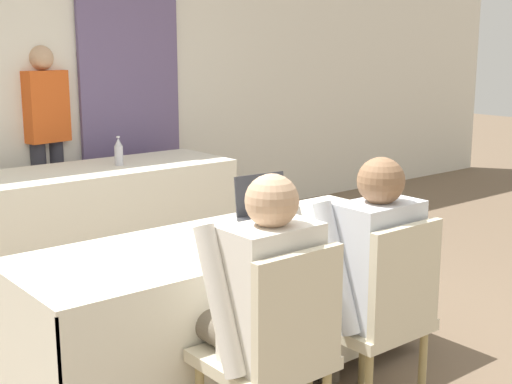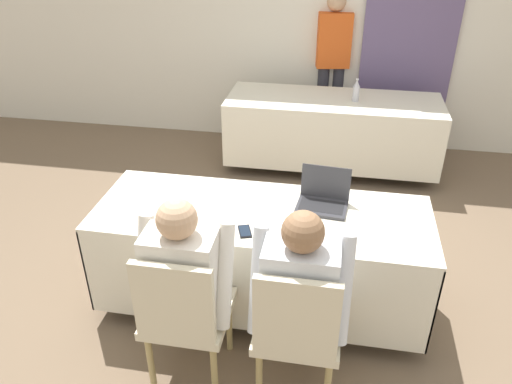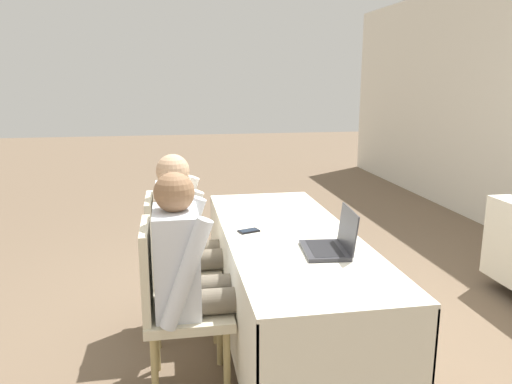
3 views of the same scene
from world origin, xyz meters
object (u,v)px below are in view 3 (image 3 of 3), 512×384
at_px(chair_near_left, 172,260).
at_px(person_checkered_shirt, 188,234).
at_px(person_white_shirt, 192,269).
at_px(laptop, 331,244).
at_px(chair_near_right, 173,300).
at_px(cell_phone, 249,231).

distance_m(chair_near_left, person_checkered_shirt, 0.19).
height_order(chair_near_left, person_white_shirt, person_white_shirt).
height_order(laptop, chair_near_right, laptop).
bearing_deg(laptop, chair_near_right, -89.08).
distance_m(laptop, chair_near_left, 1.08).
bearing_deg(laptop, cell_phone, -133.62).
bearing_deg(cell_phone, chair_near_right, -71.08).
bearing_deg(cell_phone, person_checkered_shirt, -143.75).
xyz_separation_m(person_checkered_shirt, person_white_shirt, (0.59, 0.00, 0.00)).
distance_m(chair_near_right, person_checkered_shirt, 0.62).
relative_size(laptop, person_white_shirt, 0.28).
bearing_deg(chair_near_left, chair_near_right, -180.00).
height_order(cell_phone, chair_near_left, chair_near_left).
bearing_deg(cell_phone, laptop, 21.85).
relative_size(chair_near_left, chair_near_right, 1.00).
bearing_deg(laptop, person_white_shirt, -89.70).
relative_size(laptop, person_checkered_shirt, 0.28).
xyz_separation_m(cell_phone, chair_near_right, (0.35, -0.45, -0.24)).
height_order(laptop, person_checkered_shirt, person_checkered_shirt).
distance_m(laptop, chair_near_right, 0.86).
distance_m(chair_near_right, person_white_shirt, 0.19).
relative_size(chair_near_right, person_checkered_shirt, 0.78).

